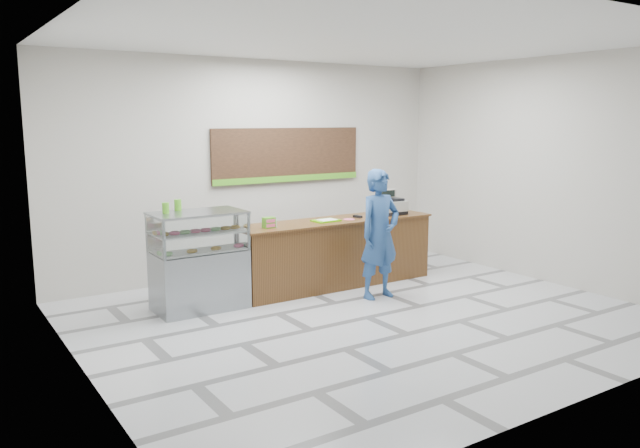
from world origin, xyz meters
TOP-DOWN VIEW (x-y plane):
  - floor at (0.00, 0.00)m, footprint 7.00×7.00m
  - back_wall at (0.00, 3.00)m, footprint 7.00×0.00m
  - ceiling at (0.00, 0.00)m, footprint 7.00×7.00m
  - sales_counter at (0.55, 1.55)m, footprint 3.26×0.76m
  - display_case at (-1.67, 1.55)m, footprint 1.22×0.72m
  - menu_board at (0.55, 2.96)m, footprint 2.80×0.06m
  - cash_register at (1.61, 1.54)m, footprint 0.44×0.46m
  - card_terminal at (0.95, 1.53)m, footprint 0.10×0.15m
  - serving_tray at (0.35, 1.51)m, footprint 0.40×0.30m
  - napkin_box at (-0.59, 1.50)m, footprint 0.16×0.16m
  - straw_cup at (-0.95, 1.57)m, footprint 0.09×0.09m
  - promo_box at (-0.64, 1.47)m, footprint 0.17×0.12m
  - donut_decal at (0.74, 1.46)m, footprint 0.17×0.17m
  - green_cup_left at (-2.07, 1.65)m, footprint 0.09×0.09m
  - green_cup_right at (-1.84, 1.81)m, footprint 0.10×0.10m
  - customer at (0.71, 0.67)m, footprint 0.69×0.47m

SIDE VIEW (x-z plane):
  - floor at x=0.00m, z-range 0.00..0.00m
  - sales_counter at x=0.55m, z-range 0.00..1.03m
  - display_case at x=-1.67m, z-range 0.01..1.34m
  - customer at x=0.71m, z-range 0.00..1.85m
  - donut_decal at x=0.74m, z-range 1.03..1.03m
  - serving_tray at x=0.35m, z-range 1.03..1.05m
  - card_terminal at x=0.95m, z-range 1.03..1.07m
  - napkin_box at x=-0.59m, z-range 1.03..1.14m
  - straw_cup at x=-0.95m, z-range 1.03..1.16m
  - promo_box at x=-0.64m, z-range 1.03..1.18m
  - cash_register at x=1.61m, z-range 0.98..1.37m
  - green_cup_left at x=-2.07m, z-range 1.33..1.47m
  - green_cup_right at x=-1.84m, z-range 1.33..1.48m
  - back_wall at x=0.00m, z-range -1.75..5.25m
  - menu_board at x=0.55m, z-range 1.48..2.38m
  - ceiling at x=0.00m, z-range 3.50..3.50m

